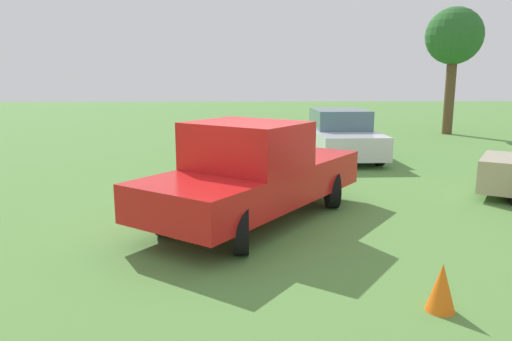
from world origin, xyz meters
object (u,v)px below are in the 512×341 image
Objects in this scene: sedan_far at (340,135)px; traffic_cone at (442,287)px; pickup_truck at (252,171)px; tree_back_right at (454,38)px.

traffic_cone is (-10.19, 0.95, -0.42)m from sedan_far.
sedan_far is (6.83, -2.95, -0.21)m from pickup_truck.
sedan_far is 0.84× the size of tree_back_right.
pickup_truck is 7.45m from sedan_far.
tree_back_right reaches higher than sedan_far.
tree_back_right is at bearing -23.33° from traffic_cone.
pickup_truck is 3.96m from traffic_cone.
tree_back_right reaches higher than traffic_cone.
tree_back_right is at bearing 0.92° from pickup_truck.
traffic_cone is (-16.13, 6.96, -3.84)m from tree_back_right.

